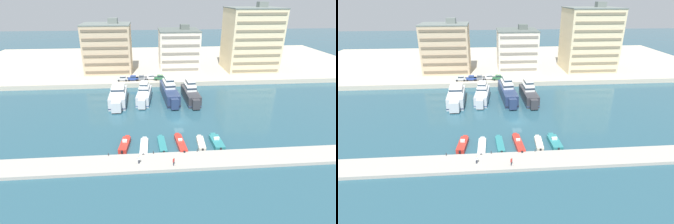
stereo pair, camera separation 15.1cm
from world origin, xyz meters
The scene contains 26 objects.
ground_plane centered at (0.00, 0.00, 0.00)m, with size 400.00×400.00×0.00m, color #285160.
quay_promenade centered at (0.00, 64.01, 0.84)m, with size 180.00×70.00×1.68m, color #BCB29E.
pier_dock centered at (0.00, -18.35, 0.35)m, with size 120.00×5.89×0.70m, color #A8A399.
yacht_silver_far_left centered at (-17.09, 14.76, 2.06)m, with size 5.17×16.58×6.86m.
yacht_silver_left centered at (-9.15, 15.93, 2.10)m, with size 5.13×15.09×7.57m.
yacht_navy_mid_left centered at (-1.07, 17.54, 2.45)m, with size 5.35×20.45×8.48m.
yacht_charcoal_center_left centered at (5.44, 15.15, 2.30)m, with size 4.55×16.49×8.16m.
motorboat_red_far_left centered at (-13.36, -11.26, 0.54)m, with size 2.45×6.90×1.58m.
motorboat_white_left centered at (-9.14, -12.16, 0.38)m, with size 1.88×7.55×1.29m.
motorboat_teal_mid_left centered at (-5.18, -11.52, 0.37)m, with size 1.92×7.47×0.82m.
motorboat_red_center_left centered at (-1.10, -11.84, 0.55)m, with size 2.21×8.22×1.48m.
motorboat_cream_center centered at (3.47, -11.94, 0.47)m, with size 1.86×6.36×1.28m.
motorboat_teal_center_right centered at (7.03, -11.81, 0.54)m, with size 2.38×7.01×1.60m.
car_silver_far_left centered at (-17.06, 32.33, 2.65)m, with size 4.15×2.01×1.80m.
car_blue_left centered at (-13.30, 32.42, 2.65)m, with size 4.17×2.06×1.80m.
car_grey_mid_left centered at (-10.17, 32.62, 2.65)m, with size 4.18×2.09×1.80m.
car_white_center_left centered at (-6.70, 33.10, 2.65)m, with size 4.12×1.96×1.80m.
car_green_center centered at (-3.36, 32.37, 2.65)m, with size 4.11×1.95×1.80m.
apartment_block_far_left centered at (-23.29, 46.10, 11.18)m, with size 18.58×14.13×20.89m.
apartment_block_left centered at (5.41, 48.74, 9.79)m, with size 16.35×15.84×18.10m.
apartment_block_mid_left centered at (34.69, 45.28, 14.00)m, with size 20.47×17.44×26.56m.
pedestrian_near_edge centered at (-10.10, -18.90, 1.71)m, with size 0.62×0.38×1.70m.
pedestrian_mid_deck centered at (-3.46, -20.06, 1.73)m, with size 0.41×0.62×1.73m.
bollard_west centered at (-16.35, -15.65, 1.02)m, with size 0.20×0.20×0.61m.
bollard_west_mid centered at (-7.20, -15.65, 1.02)m, with size 0.20×0.20×0.61m.
bollard_east_mid centered at (1.95, -15.65, 1.02)m, with size 0.20×0.20×0.61m.
Camera 1 is at (-7.88, -61.46, 30.55)m, focal length 28.00 mm.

